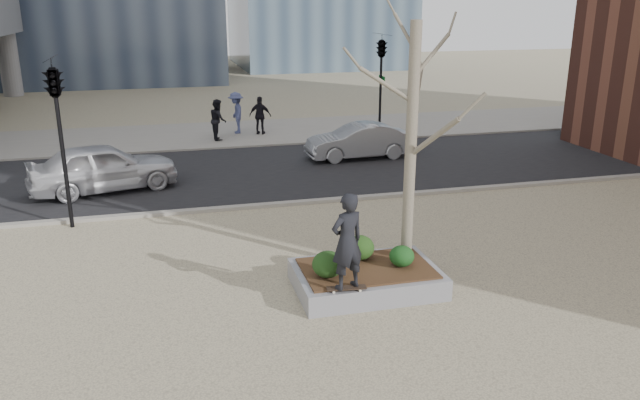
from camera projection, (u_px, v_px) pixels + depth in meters
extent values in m
plane|color=tan|center=(321.00, 294.00, 13.01)|extent=(120.00, 120.00, 0.00)
cube|color=black|center=(250.00, 172.00, 22.23)|extent=(60.00, 8.00, 0.02)
cube|color=gray|center=(228.00, 133.00, 28.69)|extent=(60.00, 6.00, 0.02)
cube|color=gray|center=(366.00, 279.00, 13.18)|extent=(3.00, 2.00, 0.45)
cube|color=#382314|center=(367.00, 268.00, 13.11)|extent=(2.70, 1.70, 0.04)
ellipsoid|color=#103313|center=(328.00, 264.00, 12.58)|extent=(0.64, 0.64, 0.54)
ellipsoid|color=#1A3F14|center=(360.00, 248.00, 13.45)|extent=(0.63, 0.63, 0.53)
ellipsoid|color=#133C16|center=(402.00, 256.00, 13.11)|extent=(0.53, 0.53, 0.45)
imported|color=black|center=(347.00, 241.00, 11.82)|extent=(0.81, 0.66, 1.92)
imported|color=silver|center=(103.00, 167.00, 19.80)|extent=(4.88, 2.94, 1.55)
imported|color=gray|center=(359.00, 141.00, 24.00)|extent=(4.07, 1.52, 1.33)
imported|color=slate|center=(613.00, 121.00, 28.14)|extent=(4.77, 2.86, 1.29)
imported|color=black|center=(218.00, 120.00, 27.11)|extent=(0.71, 0.89, 1.77)
imported|color=#414875|center=(236.00, 113.00, 28.44)|extent=(0.70, 1.22, 1.88)
imported|color=black|center=(260.00, 115.00, 28.26)|extent=(1.09, 0.79, 1.71)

